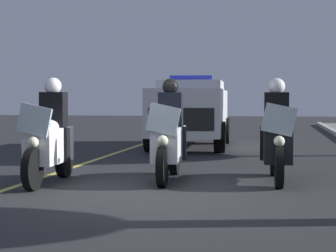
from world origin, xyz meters
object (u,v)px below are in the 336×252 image
at_px(police_motorcycle_lead_right, 169,139).
at_px(police_suv, 191,110).
at_px(police_motorcycle_lead_left, 50,140).
at_px(police_motorcycle_trailing, 277,139).

bearing_deg(police_motorcycle_lead_right, police_suv, -174.80).
relative_size(police_motorcycle_lead_left, police_motorcycle_lead_right, 1.00).
height_order(police_motorcycle_lead_left, police_motorcycle_lead_right, same).
distance_m(police_motorcycle_lead_left, police_motorcycle_trailing, 3.72).
bearing_deg(police_motorcycle_lead_left, police_motorcycle_trailing, 103.90).
relative_size(police_motorcycle_lead_right, police_suv, 0.43).
distance_m(police_motorcycle_lead_left, police_motorcycle_lead_right, 1.96).
bearing_deg(police_motorcycle_trailing, police_motorcycle_lead_left, -76.10).
bearing_deg(police_motorcycle_lead_left, police_suv, 170.68).
height_order(police_motorcycle_lead_left, police_motorcycle_trailing, same).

